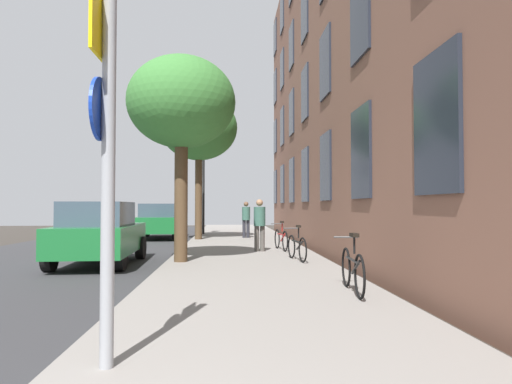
# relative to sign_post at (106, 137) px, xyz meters

# --- Properties ---
(ground_plane) EXTENTS (41.80, 41.80, 0.00)m
(ground_plane) POSITION_rel_sign_post_xyz_m (-1.90, 11.43, -2.13)
(ground_plane) COLOR #332D28
(road_asphalt) EXTENTS (7.00, 38.00, 0.01)m
(road_asphalt) POSITION_rel_sign_post_xyz_m (-4.00, 11.43, -2.13)
(road_asphalt) COLOR #2D2D30
(road_asphalt) RESTS_ON ground
(sidewalk) EXTENTS (4.20, 38.00, 0.12)m
(sidewalk) POSITION_rel_sign_post_xyz_m (1.60, 11.43, -2.07)
(sidewalk) COLOR gray
(sidewalk) RESTS_ON ground
(building_facade) EXTENTS (0.56, 27.00, 13.15)m
(building_facade) POSITION_rel_sign_post_xyz_m (4.19, 10.93, 4.46)
(building_facade) COLOR brown
(building_facade) RESTS_ON ground
(sign_post) EXTENTS (0.15, 0.60, 3.51)m
(sign_post) POSITION_rel_sign_post_xyz_m (0.00, 0.00, 0.00)
(sign_post) COLOR gray
(sign_post) RESTS_ON sidewalk
(traffic_light) EXTENTS (0.43, 0.24, 3.80)m
(traffic_light) POSITION_rel_sign_post_xyz_m (-0.26, 19.21, 0.58)
(traffic_light) COLOR black
(traffic_light) RESTS_ON sidewalk
(tree_near) EXTENTS (2.76, 2.76, 5.23)m
(tree_near) POSITION_rel_sign_post_xyz_m (-0.11, 7.64, 2.00)
(tree_near) COLOR #4C3823
(tree_near) RESTS_ON sidewalk
(tree_far) EXTENTS (3.28, 3.28, 6.14)m
(tree_far) POSITION_rel_sign_post_xyz_m (-0.17, 15.46, 2.70)
(tree_far) COLOR #4C3823
(tree_far) RESTS_ON sidewalk
(bicycle_0) EXTENTS (0.42, 1.76, 0.97)m
(bicycle_0) POSITION_rel_sign_post_xyz_m (3.10, 3.27, -1.63)
(bicycle_0) COLOR black
(bicycle_0) RESTS_ON sidewalk
(bicycle_1) EXTENTS (0.42, 1.60, 0.92)m
(bicycle_1) POSITION_rel_sign_post_xyz_m (2.86, 7.71, -1.66)
(bicycle_1) COLOR black
(bicycle_1) RESTS_ON sidewalk
(bicycle_2) EXTENTS (0.42, 1.72, 0.93)m
(bicycle_2) POSITION_rel_sign_post_xyz_m (2.77, 10.51, -1.65)
(bicycle_2) COLOR black
(bicycle_2) RESTS_ON sidewalk
(pedestrian_0) EXTENTS (0.49, 0.49, 1.61)m
(pedestrian_0) POSITION_rel_sign_post_xyz_m (2.06, 10.14, -1.09)
(pedestrian_0) COLOR #4C4742
(pedestrian_0) RESTS_ON sidewalk
(pedestrian_1) EXTENTS (0.50, 0.50, 1.60)m
(pedestrian_1) POSITION_rel_sign_post_xyz_m (1.88, 16.28, -1.10)
(pedestrian_1) COLOR #26262D
(pedestrian_1) RESTS_ON sidewalk
(car_0) EXTENTS (1.92, 3.98, 1.62)m
(car_0) POSITION_rel_sign_post_xyz_m (-2.22, 7.97, -1.29)
(car_0) COLOR #19662D
(car_0) RESTS_ON road_asphalt
(car_1) EXTENTS (1.93, 4.27, 1.62)m
(car_1) POSITION_rel_sign_post_xyz_m (-2.08, 17.55, -1.29)
(car_1) COLOR #19662D
(car_1) RESTS_ON road_asphalt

